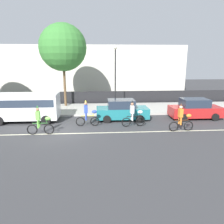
{
  "coord_description": "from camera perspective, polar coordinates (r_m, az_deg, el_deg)",
  "views": [
    {
      "loc": [
        2.39,
        -14.2,
        4.64
      ],
      "look_at": [
        3.5,
        1.2,
        1.0
      ],
      "focal_mm": 35.0,
      "sensor_mm": 36.0,
      "label": 1
    }
  ],
  "objects": [
    {
      "name": "road_centre_line",
      "position": [
        14.66,
        -13.34,
        -5.54
      ],
      "size": [
        36.0,
        0.14,
        0.01
      ],
      "primitive_type": "cube",
      "color": "beige",
      "rests_on": "ground"
    },
    {
      "name": "parked_van_white",
      "position": [
        18.06,
        -21.45,
        1.61
      ],
      "size": [
        5.0,
        2.22,
        2.18
      ],
      "color": "white",
      "rests_on": "ground"
    },
    {
      "name": "sidewalk_curb",
      "position": [
        21.33,
        -10.44,
        0.69
      ],
      "size": [
        60.0,
        5.0,
        0.15
      ],
      "primitive_type": "cube",
      "color": "#ADAAA3",
      "rests_on": "ground"
    },
    {
      "name": "parked_car_teal",
      "position": [
        17.41,
        2.62,
        0.45
      ],
      "size": [
        4.1,
        1.92,
        1.64
      ],
      "color": "#1E727A",
      "rests_on": "ground"
    },
    {
      "name": "parade_cyclist_zebra",
      "position": [
        15.7,
        5.65,
        -0.8
      ],
      "size": [
        1.72,
        0.5,
        1.92
      ],
      "color": "black",
      "rests_on": "ground"
    },
    {
      "name": "parade_cyclist_orange",
      "position": [
        15.32,
        17.76,
        -1.74
      ],
      "size": [
        1.72,
        0.5,
        1.92
      ],
      "color": "black",
      "rests_on": "ground"
    },
    {
      "name": "building_backdrop",
      "position": [
        32.31,
        -8.3,
        10.74
      ],
      "size": [
        28.0,
        8.0,
        6.58
      ],
      "primitive_type": "cube",
      "color": "beige",
      "rests_on": "ground"
    },
    {
      "name": "parade_cyclist_cobalt",
      "position": [
        15.83,
        -6.38,
        -0.7
      ],
      "size": [
        1.72,
        0.5,
        1.92
      ],
      "color": "black",
      "rests_on": "ground"
    },
    {
      "name": "street_lamp_post",
      "position": [
        20.79,
        0.87,
        11.47
      ],
      "size": [
        0.36,
        0.36,
        5.86
      ],
      "color": "black",
      "rests_on": "sidewalk_curb"
    },
    {
      "name": "parade_cyclist_lime",
      "position": [
        14.63,
        -18.23,
        -2.46
      ],
      "size": [
        1.72,
        0.5,
        1.92
      ],
      "color": "black",
      "rests_on": "ground"
    },
    {
      "name": "parked_car_red",
      "position": [
        19.07,
        20.84,
        0.71
      ],
      "size": [
        4.1,
        1.92,
        1.64
      ],
      "color": "#AD1E1E",
      "rests_on": "ground"
    },
    {
      "name": "ground_plane",
      "position": [
        15.13,
        -13.04,
        -4.95
      ],
      "size": [
        80.0,
        80.0,
        0.0
      ],
      "primitive_type": "plane",
      "color": "#38383A"
    },
    {
      "name": "street_tree_far_corner",
      "position": [
        22.44,
        -12.71,
        16.12
      ],
      "size": [
        4.56,
        4.56,
        8.01
      ],
      "color": "brown",
      "rests_on": "sidewalk_curb"
    },
    {
      "name": "fence_line",
      "position": [
        24.04,
        -9.77,
        3.64
      ],
      "size": [
        40.0,
        0.08,
        1.4
      ],
      "primitive_type": "cube",
      "color": "black",
      "rests_on": "ground"
    }
  ]
}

